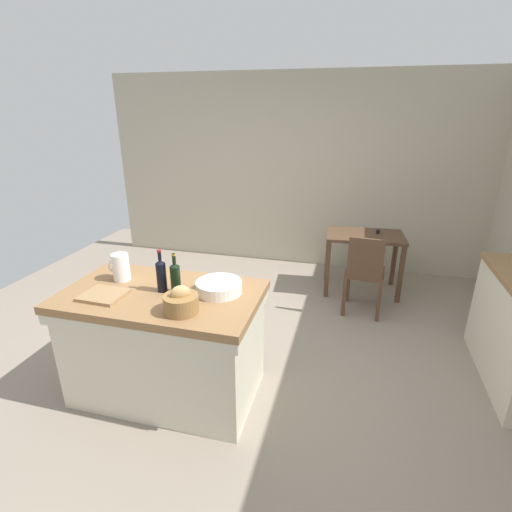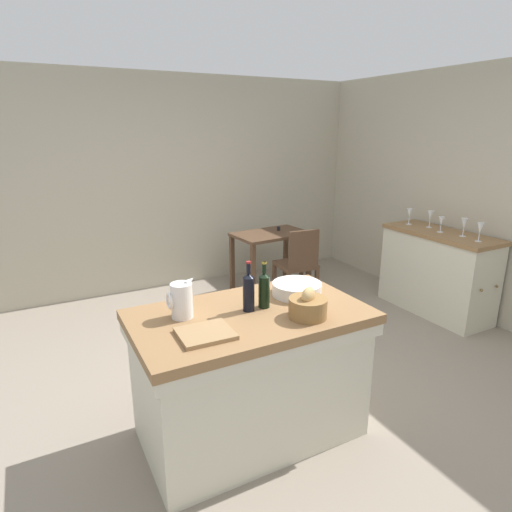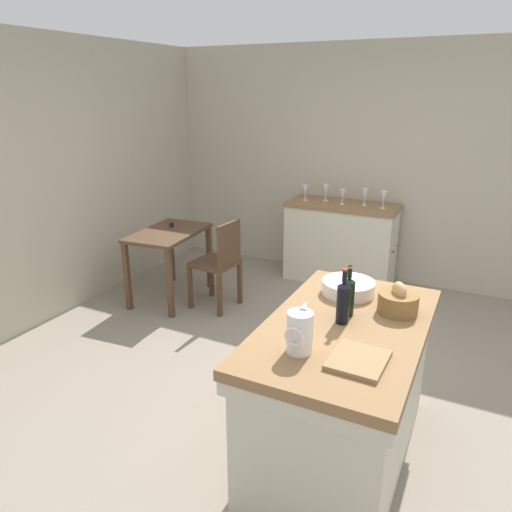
{
  "view_description": "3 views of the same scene",
  "coord_description": "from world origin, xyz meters",
  "px_view_note": "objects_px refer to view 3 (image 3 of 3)",
  "views": [
    {
      "loc": [
        0.85,
        -2.77,
        2.13
      ],
      "look_at": [
        0.03,
        0.37,
        0.89
      ],
      "focal_mm": 27.07,
      "sensor_mm": 36.0,
      "label": 1
    },
    {
      "loc": [
        -1.58,
        -2.68,
        1.97
      ],
      "look_at": [
        0.03,
        0.36,
        0.95
      ],
      "focal_mm": 30.32,
      "sensor_mm": 36.0,
      "label": 2
    },
    {
      "loc": [
        -2.82,
        -1.11,
        2.11
      ],
      "look_at": [
        0.16,
        0.37,
        0.95
      ],
      "focal_mm": 33.61,
      "sensor_mm": 36.0,
      "label": 3
    }
  ],
  "objects_px": {
    "wine_glass_right": "(326,190)",
    "wine_glass_far_right": "(305,189)",
    "side_cabinet": "(340,243)",
    "cutting_board": "(358,360)",
    "writing_desk": "(169,242)",
    "wooden_chair": "(219,261)",
    "wine_bottle_dark": "(348,295)",
    "bread_basket": "(398,302)",
    "wine_glass_far_left": "(384,196)",
    "island_table": "(342,386)",
    "wine_glass_middle": "(343,194)",
    "wine_bottle_amber": "(343,301)",
    "wine_glass_left": "(365,194)",
    "wash_bowl": "(348,287)",
    "pitcher": "(300,332)"
  },
  "relations": [
    {
      "from": "wine_glass_right",
      "to": "wine_glass_far_right",
      "type": "height_order",
      "value": "wine_glass_right"
    },
    {
      "from": "side_cabinet",
      "to": "wine_glass_right",
      "type": "height_order",
      "value": "wine_glass_right"
    },
    {
      "from": "cutting_board",
      "to": "wine_glass_far_right",
      "type": "relative_size",
      "value": 1.61
    },
    {
      "from": "writing_desk",
      "to": "wooden_chair",
      "type": "bearing_deg",
      "value": -88.1
    },
    {
      "from": "wine_bottle_dark",
      "to": "wine_glass_right",
      "type": "height_order",
      "value": "wine_bottle_dark"
    },
    {
      "from": "bread_basket",
      "to": "cutting_board",
      "type": "height_order",
      "value": "bread_basket"
    },
    {
      "from": "side_cabinet",
      "to": "wine_glass_far_left",
      "type": "xyz_separation_m",
      "value": [
        -0.03,
        -0.45,
        0.58
      ]
    },
    {
      "from": "bread_basket",
      "to": "cutting_board",
      "type": "xyz_separation_m",
      "value": [
        -0.63,
        0.06,
        -0.06
      ]
    },
    {
      "from": "island_table",
      "to": "wine_glass_far_right",
      "type": "distance_m",
      "value": 3.03
    },
    {
      "from": "island_table",
      "to": "wine_glass_far_right",
      "type": "bearing_deg",
      "value": 25.3
    },
    {
      "from": "wine_glass_middle",
      "to": "wine_glass_far_right",
      "type": "bearing_deg",
      "value": 89.82
    },
    {
      "from": "writing_desk",
      "to": "wine_bottle_amber",
      "type": "distance_m",
      "value": 2.72
    },
    {
      "from": "wooden_chair",
      "to": "wine_bottle_dark",
      "type": "bearing_deg",
      "value": -129.25
    },
    {
      "from": "wine_bottle_dark",
      "to": "wine_glass_far_right",
      "type": "bearing_deg",
      "value": 25.77
    },
    {
      "from": "writing_desk",
      "to": "wine_glass_left",
      "type": "distance_m",
      "value": 2.16
    },
    {
      "from": "writing_desk",
      "to": "bread_basket",
      "type": "distance_m",
      "value": 2.8
    },
    {
      "from": "island_table",
      "to": "wooden_chair",
      "type": "bearing_deg",
      "value": 48.96
    },
    {
      "from": "wine_bottle_dark",
      "to": "wine_bottle_amber",
      "type": "xyz_separation_m",
      "value": [
        -0.11,
        -0.0,
        0.01
      ]
    },
    {
      "from": "island_table",
      "to": "cutting_board",
      "type": "xyz_separation_m",
      "value": [
        -0.36,
        -0.17,
        0.42
      ]
    },
    {
      "from": "wooden_chair",
      "to": "wine_glass_far_left",
      "type": "height_order",
      "value": "wine_glass_far_left"
    },
    {
      "from": "wash_bowl",
      "to": "wine_glass_far_left",
      "type": "relative_size",
      "value": 1.78
    },
    {
      "from": "wine_glass_far_left",
      "to": "wash_bowl",
      "type": "bearing_deg",
      "value": -172.92
    },
    {
      "from": "wine_glass_left",
      "to": "wine_glass_middle",
      "type": "bearing_deg",
      "value": 102.84
    },
    {
      "from": "island_table",
      "to": "wine_glass_right",
      "type": "height_order",
      "value": "wine_glass_right"
    },
    {
      "from": "cutting_board",
      "to": "wine_bottle_dark",
      "type": "distance_m",
      "value": 0.52
    },
    {
      "from": "cutting_board",
      "to": "wine_glass_far_left",
      "type": "relative_size",
      "value": 1.56
    },
    {
      "from": "bread_basket",
      "to": "wine_glass_left",
      "type": "xyz_separation_m",
      "value": [
        2.47,
        0.83,
        0.09
      ]
    },
    {
      "from": "pitcher",
      "to": "wine_glass_far_left",
      "type": "bearing_deg",
      "value": 4.97
    },
    {
      "from": "bread_basket",
      "to": "wine_bottle_dark",
      "type": "xyz_separation_m",
      "value": [
        -0.16,
        0.25,
        0.05
      ]
    },
    {
      "from": "island_table",
      "to": "writing_desk",
      "type": "distance_m",
      "value": 2.72
    },
    {
      "from": "wooden_chair",
      "to": "wine_bottle_amber",
      "type": "xyz_separation_m",
      "value": [
        -1.48,
        -1.67,
        0.51
      ]
    },
    {
      "from": "wine_bottle_amber",
      "to": "bread_basket",
      "type": "bearing_deg",
      "value": -43.2
    },
    {
      "from": "pitcher",
      "to": "wine_bottle_dark",
      "type": "relative_size",
      "value": 0.85
    },
    {
      "from": "pitcher",
      "to": "wine_glass_left",
      "type": "distance_m",
      "value": 3.18
    },
    {
      "from": "wash_bowl",
      "to": "wine_bottle_dark",
      "type": "height_order",
      "value": "wine_bottle_dark"
    },
    {
      "from": "island_table",
      "to": "wine_bottle_amber",
      "type": "distance_m",
      "value": 0.53
    },
    {
      "from": "wine_glass_left",
      "to": "wine_glass_far_right",
      "type": "relative_size",
      "value": 1.02
    },
    {
      "from": "island_table",
      "to": "wine_glass_middle",
      "type": "xyz_separation_m",
      "value": [
        2.69,
        0.84,
        0.55
      ]
    },
    {
      "from": "wine_glass_far_right",
      "to": "wooden_chair",
      "type": "bearing_deg",
      "value": 160.69
    },
    {
      "from": "wine_glass_far_right",
      "to": "wine_glass_right",
      "type": "bearing_deg",
      "value": -69.41
    },
    {
      "from": "island_table",
      "to": "wine_glass_far_left",
      "type": "distance_m",
      "value": 2.78
    },
    {
      "from": "wine_bottle_dark",
      "to": "wine_glass_left",
      "type": "distance_m",
      "value": 2.7
    },
    {
      "from": "writing_desk",
      "to": "wine_glass_left",
      "type": "height_order",
      "value": "wine_glass_left"
    },
    {
      "from": "wine_glass_right",
      "to": "wash_bowl",
      "type": "bearing_deg",
      "value": -158.16
    },
    {
      "from": "island_table",
      "to": "pitcher",
      "type": "bearing_deg",
      "value": 162.59
    },
    {
      "from": "bread_basket",
      "to": "wine_bottle_amber",
      "type": "height_order",
      "value": "wine_bottle_amber"
    },
    {
      "from": "wooden_chair",
      "to": "wine_glass_right",
      "type": "height_order",
      "value": "wine_glass_right"
    },
    {
      "from": "pitcher",
      "to": "bread_basket",
      "type": "xyz_separation_m",
      "value": [
        0.67,
        -0.35,
        -0.04
      ]
    },
    {
      "from": "writing_desk",
      "to": "wine_bottle_dark",
      "type": "bearing_deg",
      "value": -120.79
    },
    {
      "from": "wine_bottle_amber",
      "to": "wine_bottle_dark",
      "type": "bearing_deg",
      "value": 1.06
    }
  ]
}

